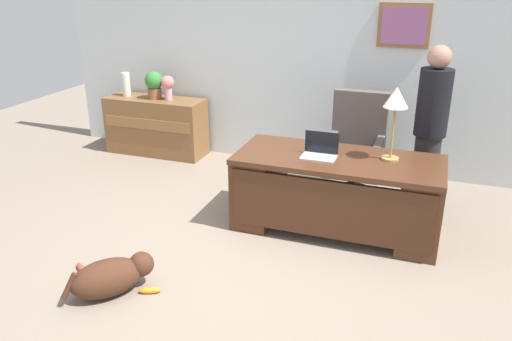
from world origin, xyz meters
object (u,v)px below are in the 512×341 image
object	(u,v)px
armchair	(356,151)
credenza	(156,126)
person_standing	(430,129)
dog_toy_bone	(81,268)
vase_with_flowers	(168,85)
dog_lying	(111,276)
dog_toy_plush	(150,290)
vase_empty	(126,84)
laptop	(320,151)
desk_lamp	(396,102)
desk	(336,191)
potted_plant	(154,84)

from	to	relation	value
armchair	credenza	bearing A→B (deg)	171.16
person_standing	dog_toy_bone	world-z (taller)	person_standing
armchair	vase_with_flowers	bearing A→B (deg)	170.40
dog_lying	dog_toy_plush	world-z (taller)	dog_lying
dog_lying	vase_empty	xyz separation A→B (m)	(-1.75, 3.03, 0.77)
dog_lying	dog_toy_plush	xyz separation A→B (m)	(0.28, 0.10, -0.13)
dog_lying	vase_empty	bearing A→B (deg)	120.10
laptop	dog_toy_bone	distance (m)	2.36
armchair	laptop	bearing A→B (deg)	-101.26
dog_toy_bone	credenza	bearing A→B (deg)	107.36
credenza	vase_empty	bearing A→B (deg)	179.81
dog_lying	laptop	size ratio (longest dim) A/B	1.95
dog_toy_bone	dog_lying	bearing A→B (deg)	-22.29
person_standing	desk_lamp	world-z (taller)	person_standing
armchair	laptop	size ratio (longest dim) A/B	3.57
armchair	person_standing	size ratio (longest dim) A/B	0.67
vase_with_flowers	dog_toy_plush	bearing A→B (deg)	-64.59
person_standing	dog_toy_plush	size ratio (longest dim) A/B	9.69
credenza	person_standing	distance (m)	3.62
armchair	laptop	world-z (taller)	armchair
desk_lamp	laptop	bearing A→B (deg)	-168.45
desk_lamp	vase_empty	bearing A→B (deg)	160.74
desk	dog_toy_plush	distance (m)	1.96
desk	dog_lying	xyz separation A→B (m)	(-1.43, -1.63, -0.25)
person_standing	dog_lying	distance (m)	3.34
laptop	potted_plant	size ratio (longest dim) A/B	0.89
credenza	vase_empty	world-z (taller)	vase_empty
credenza	laptop	distance (m)	2.97
desk	credenza	bearing A→B (deg)	153.20
desk	dog_toy_bone	world-z (taller)	desk
armchair	dog_toy_bone	world-z (taller)	armchair
desk	dog_toy_bone	xyz separation A→B (m)	(-1.87, -1.45, -0.38)
desk_lamp	potted_plant	world-z (taller)	desk_lamp
laptop	vase_empty	distance (m)	3.32
credenza	desk_lamp	world-z (taller)	desk_lamp
dog_toy_bone	dog_toy_plush	size ratio (longest dim) A/B	0.99
person_standing	desk_lamp	distance (m)	0.83
vase_with_flowers	dog_toy_bone	size ratio (longest dim) A/B	1.80
person_standing	vase_empty	distance (m)	4.00
desk_lamp	vase_with_flowers	xyz separation A→B (m)	(-3.00, 1.27, -0.33)
vase_empty	dog_toy_bone	xyz separation A→B (m)	(1.31, -2.85, -0.90)
person_standing	potted_plant	distance (m)	3.57
person_standing	dog_lying	bearing A→B (deg)	-132.36
credenza	laptop	xyz separation A→B (m)	(2.59, -1.40, 0.42)
desk_lamp	dog_toy_bone	world-z (taller)	desk_lamp
credenza	laptop	world-z (taller)	laptop
desk_lamp	dog_toy_bone	distance (m)	3.08
potted_plant	dog_toy_bone	size ratio (longest dim) A/B	2.05
vase_with_flowers	dog_toy_bone	world-z (taller)	vase_with_flowers
desk	credenza	size ratio (longest dim) A/B	1.42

